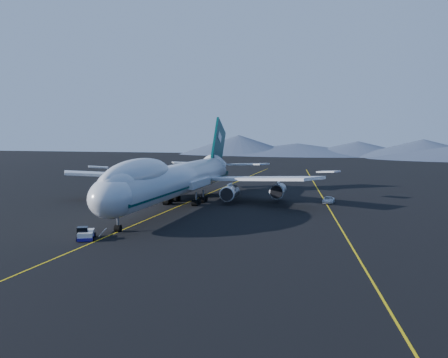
# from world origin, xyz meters

# --- Properties ---
(ground) EXTENTS (500.00, 500.00, 0.00)m
(ground) POSITION_xyz_m (0.00, 0.00, 0.00)
(ground) COLOR black
(ground) RESTS_ON ground
(taxiway_line_main) EXTENTS (0.25, 220.00, 0.01)m
(taxiway_line_main) POSITION_xyz_m (0.00, 0.00, 0.01)
(taxiway_line_main) COLOR #DFBB0D
(taxiway_line_main) RESTS_ON ground
(taxiway_line_side) EXTENTS (28.08, 198.09, 0.01)m
(taxiway_line_side) POSITION_xyz_m (30.00, 10.00, 0.01)
(taxiway_line_side) COLOR #DFBB0D
(taxiway_line_side) RESTS_ON ground
(boeing_747) EXTENTS (59.62, 72.43, 19.37)m
(boeing_747) POSITION_xyz_m (0.00, 0.03, 5.81)
(boeing_747) COLOR silver
(boeing_747) RESTS_ON ground
(pushback_tug) EXTENTS (3.79, 4.84, 1.88)m
(pushback_tug) POSITION_xyz_m (-2.01, -32.56, 0.59)
(pushback_tug) COLOR silver
(pushback_tug) RESTS_ON ground
(service_van) EXTENTS (2.51, 5.08, 1.39)m
(service_van) POSITION_xyz_m (30.00, 13.60, 0.69)
(service_van) COLOR white
(service_van) RESTS_ON ground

